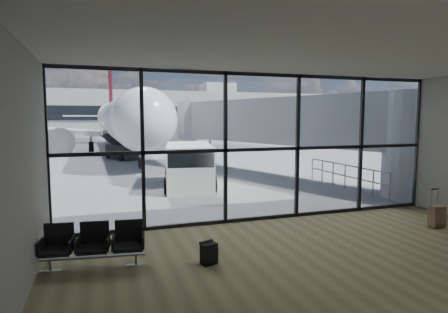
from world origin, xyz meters
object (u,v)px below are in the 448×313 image
suitcase (437,216)px  airliner (121,120)px  service_van (189,165)px  belt_loader (123,151)px  seating_row (94,242)px  backpack (209,254)px

suitcase → airliner: (-7.11, 30.19, 2.64)m
service_van → belt_loader: size_ratio=1.10×
seating_row → backpack: (2.35, -0.70, -0.28)m
backpack → service_van: size_ratio=0.11×
suitcase → service_van: (-5.34, 8.46, 0.67)m
backpack → suitcase: 7.01m
seating_row → service_van: service_van is taller
seating_row → airliner: airliner is taller
seating_row → belt_loader: 21.55m
airliner → service_van: airliner is taller
seating_row → suitcase: suitcase is taller
suitcase → service_van: size_ratio=0.23×
backpack → belt_loader: (-0.50, 22.17, 0.40)m
airliner → service_van: (1.78, -21.73, -1.97)m
seating_row → airliner: size_ratio=0.06×
suitcase → backpack: bearing=-175.9°
belt_loader → airliner: bearing=62.7°
seating_row → suitcase: 9.34m
backpack → airliner: size_ratio=0.01×
seating_row → belt_loader: size_ratio=0.49×
suitcase → airliner: bearing=102.9°
airliner → belt_loader: 8.89m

